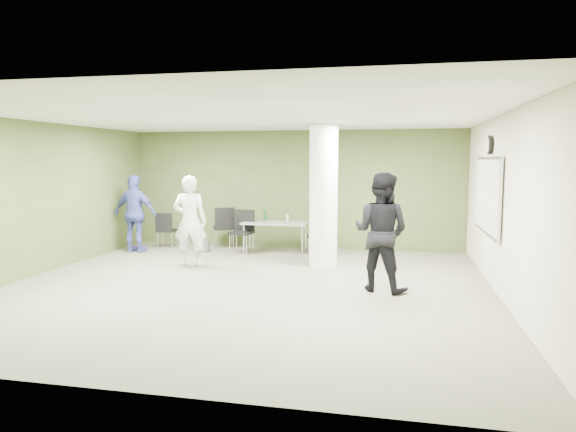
% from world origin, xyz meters
% --- Properties ---
extents(floor, '(8.00, 8.00, 0.00)m').
position_xyz_m(floor, '(0.00, 0.00, 0.00)').
color(floor, '#575845').
rests_on(floor, ground).
extents(ceiling, '(8.00, 8.00, 0.00)m').
position_xyz_m(ceiling, '(0.00, 0.00, 2.80)').
color(ceiling, white).
rests_on(ceiling, wall_back).
extents(wall_back, '(8.00, 2.80, 0.02)m').
position_xyz_m(wall_back, '(0.00, 4.00, 1.40)').
color(wall_back, '#435025').
rests_on(wall_back, floor).
extents(wall_left, '(0.02, 8.00, 2.80)m').
position_xyz_m(wall_left, '(-4.00, 0.00, 1.40)').
color(wall_left, '#435025').
rests_on(wall_left, floor).
extents(wall_right_cream, '(0.02, 8.00, 2.80)m').
position_xyz_m(wall_right_cream, '(4.00, 0.00, 1.40)').
color(wall_right_cream, beige).
rests_on(wall_right_cream, floor).
extents(column, '(0.56, 0.56, 2.80)m').
position_xyz_m(column, '(1.00, 2.00, 1.40)').
color(column, silver).
rests_on(column, floor).
extents(whiteboard, '(0.05, 2.30, 1.30)m').
position_xyz_m(whiteboard, '(3.92, 1.20, 1.50)').
color(whiteboard, silver).
rests_on(whiteboard, wall_right_cream).
extents(wall_clock, '(0.06, 0.32, 0.32)m').
position_xyz_m(wall_clock, '(3.92, 1.20, 2.35)').
color(wall_clock, black).
rests_on(wall_clock, wall_right_cream).
extents(folding_table, '(1.49, 0.68, 0.95)m').
position_xyz_m(folding_table, '(-0.27, 3.15, 0.65)').
color(folding_table, gray).
rests_on(folding_table, floor).
extents(wastebasket, '(0.24, 0.24, 0.27)m').
position_xyz_m(wastebasket, '(-1.87, 2.89, 0.14)').
color(wastebasket, '#4C4C4C').
rests_on(wastebasket, floor).
extents(chair_back_left, '(0.47, 0.47, 0.85)m').
position_xyz_m(chair_back_left, '(-2.97, 3.21, 0.50)').
color(chair_back_left, black).
rests_on(chair_back_left, floor).
extents(chair_back_right, '(0.65, 0.65, 0.99)m').
position_xyz_m(chair_back_right, '(-1.58, 3.47, 0.58)').
color(chair_back_right, black).
rests_on(chair_back_right, floor).
extents(chair_table_left, '(0.52, 0.52, 0.97)m').
position_xyz_m(chair_table_left, '(-0.98, 2.99, 0.57)').
color(chair_table_left, black).
rests_on(chair_table_left, floor).
extents(chair_table_right, '(0.46, 0.46, 0.88)m').
position_xyz_m(chair_table_right, '(0.71, 3.21, 0.51)').
color(chair_table_right, black).
rests_on(chair_table_right, floor).
extents(woman_white, '(0.72, 0.53, 1.80)m').
position_xyz_m(woman_white, '(-1.57, 1.38, 0.90)').
color(woman_white, silver).
rests_on(woman_white, floor).
extents(man_black, '(1.12, 1.00, 1.90)m').
position_xyz_m(man_black, '(2.19, 0.19, 0.95)').
color(man_black, black).
rests_on(man_black, floor).
extents(man_blue, '(1.06, 0.50, 1.77)m').
position_xyz_m(man_blue, '(-3.40, 2.58, 0.89)').
color(man_blue, '#414BA2').
rests_on(man_blue, floor).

